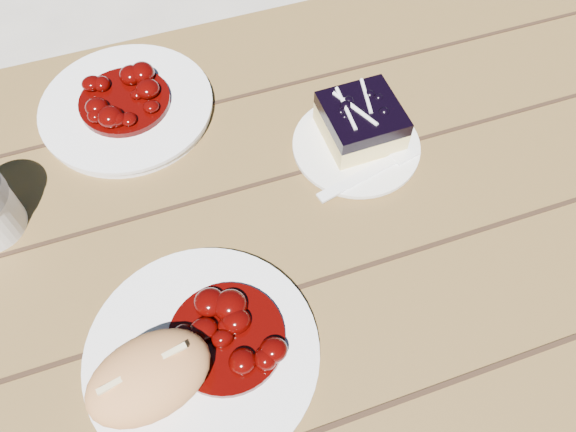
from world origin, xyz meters
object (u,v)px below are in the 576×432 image
object	(u,v)px
picnic_table	(224,304)
dessert_plate	(356,147)
blueberry_cake	(361,121)
second_plate	(127,108)
main_plate	(203,354)
bread_roll	(149,377)

from	to	relation	value
picnic_table	dessert_plate	distance (m)	0.30
blueberry_cake	second_plate	xyz separation A→B (m)	(-0.30, 0.16, -0.03)
blueberry_cake	second_plate	world-z (taller)	blueberry_cake
picnic_table	dessert_plate	size ratio (longest dim) A/B	11.77
dessert_plate	picnic_table	bearing A→B (deg)	-158.10
main_plate	picnic_table	bearing A→B (deg)	71.39
picnic_table	second_plate	xyz separation A→B (m)	(-0.05, 0.27, 0.17)
bread_roll	picnic_table	bearing A→B (deg)	56.17
dessert_plate	second_plate	distance (m)	0.33
blueberry_cake	picnic_table	bearing A→B (deg)	-156.86
main_plate	bread_roll	size ratio (longest dim) A/B	1.93
bread_roll	main_plate	bearing A→B (deg)	19.98
blueberry_cake	second_plate	distance (m)	0.34
blueberry_cake	main_plate	bearing A→B (deg)	-141.61
picnic_table	blueberry_cake	bearing A→B (deg)	24.10
bread_roll	blueberry_cake	world-z (taller)	bread_roll
dessert_plate	blueberry_cake	world-z (taller)	blueberry_cake
picnic_table	main_plate	distance (m)	0.21
main_plate	second_plate	xyz separation A→B (m)	(-0.01, 0.39, 0.00)
picnic_table	bread_roll	distance (m)	0.27
main_plate	second_plate	size ratio (longest dim) A/B	1.04
main_plate	second_plate	world-z (taller)	same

